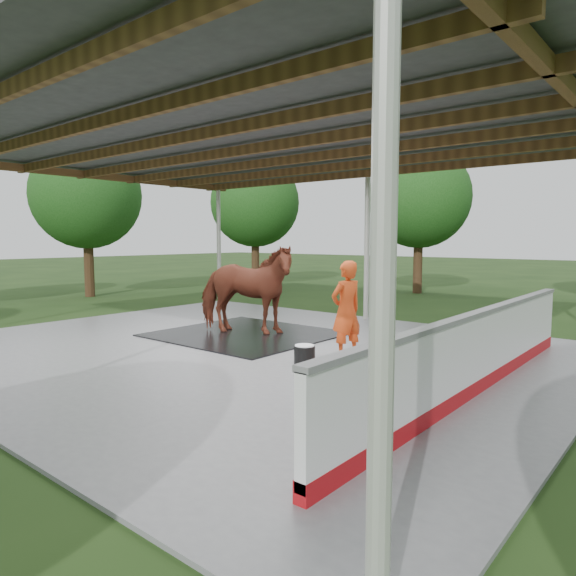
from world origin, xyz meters
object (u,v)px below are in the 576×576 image
Objects in this scene: dasher_board at (478,354)px; wash_bucket at (305,354)px; horse at (245,290)px; handler at (346,310)px.

dasher_board is 2.86m from wash_bucket.
wash_bucket is at bearing -174.34° from dasher_board.
dasher_board is 22.03× the size of wash_bucket.
horse is (-5.51, 1.04, 0.47)m from dasher_board.
dasher_board is at bearing -123.67° from horse.
handler reaches higher than wash_bucket.
horse reaches higher than wash_bucket.
horse reaches higher than dasher_board.
wash_bucket is at bearing -139.12° from horse.
horse is at bearing 153.90° from wash_bucket.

